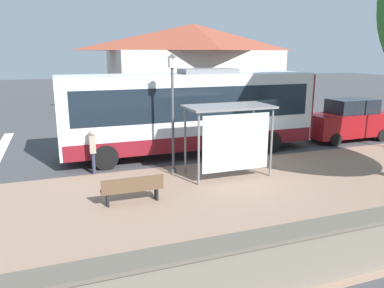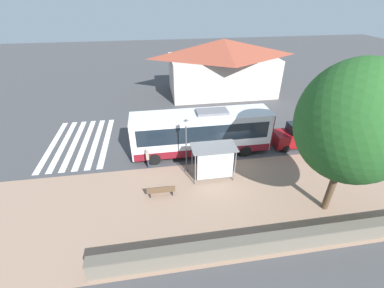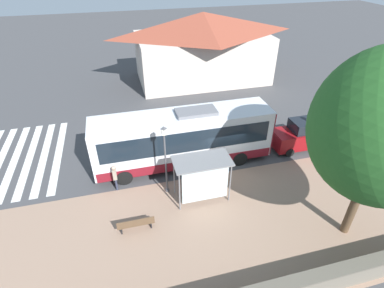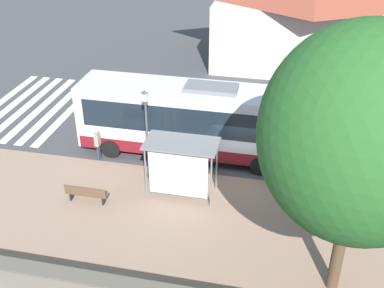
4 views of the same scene
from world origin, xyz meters
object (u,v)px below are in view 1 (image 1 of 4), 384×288
Objects in this scene: bench at (132,189)px; bus at (190,111)px; bus_shelter at (230,119)px; street_lamp_far at (173,105)px; pedestrian at (93,148)px; parked_car_behind_bus at (349,121)px.

bus is at bearing -36.33° from bench.
bus_shelter is 2.21m from street_lamp_far.
street_lamp_far reaches higher than bus.
bench is 0.42× the size of street_lamp_far.
bus reaches higher than bus_shelter.
bus is 4.90m from pedestrian.
bus_shelter is at bearing -70.76° from bench.
street_lamp_far is at bearing 101.78° from parked_car_behind_bus.
bus is 2.46× the size of parked_car_behind_bus.
parked_car_behind_bus is at bearing -84.73° from pedestrian.
bus_shelter is 0.68× the size of parked_car_behind_bus.
pedestrian is 3.59m from bench.
bus reaches higher than parked_car_behind_bus.
bus_shelter reaches higher than bench.
bus_shelter is 5.31m from pedestrian.
bus_shelter is at bearing 111.06° from parked_car_behind_bus.
bus is at bearing -32.56° from street_lamp_far.
bench is 13.38m from parked_car_behind_bus.
bus is 6.04× the size of bench.
parked_car_behind_bus is (2.18, -10.43, -1.61)m from street_lamp_far.
street_lamp_far reaches higher than bus_shelter.
parked_car_behind_bus is at bearing -68.94° from bus_shelter.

